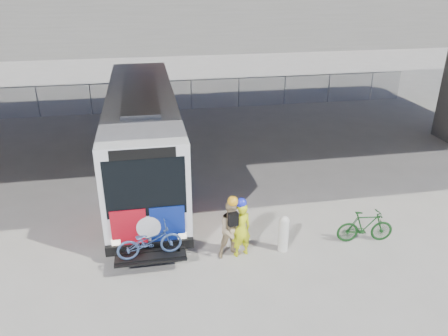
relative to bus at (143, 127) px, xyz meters
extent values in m
plane|color=#9E9991|center=(2.00, -2.66, -2.11)|extent=(160.00, 160.00, 0.00)
cube|color=silver|center=(0.00, -0.02, -0.16)|extent=(2.55, 12.00, 3.20)
cube|color=black|center=(0.00, 0.48, 0.48)|extent=(2.61, 11.00, 1.28)
cube|color=black|center=(0.00, -5.97, 0.23)|extent=(2.24, 0.12, 1.76)
cube|color=black|center=(0.00, -5.97, 1.25)|extent=(1.78, 0.12, 0.30)
cube|color=black|center=(0.00, -6.07, -1.66)|extent=(2.55, 0.20, 0.30)
cube|color=#AC0D1B|center=(-0.55, -6.04, -1.01)|extent=(1.00, 0.08, 1.20)
cube|color=navy|center=(0.55, -6.04, -1.01)|extent=(1.00, 0.08, 1.20)
cylinder|color=silver|center=(0.00, -6.06, -1.01)|extent=(0.70, 0.06, 0.70)
cube|color=gray|center=(0.00, -0.02, 1.51)|extent=(1.28, 7.20, 0.14)
cube|color=black|center=(0.00, -6.57, -1.66)|extent=(2.00, 0.70, 0.06)
cylinder|color=black|center=(-1.16, -4.42, -1.61)|extent=(0.30, 1.00, 1.00)
cylinder|color=black|center=(1.15, -4.42, -1.61)|extent=(0.30, 1.00, 1.00)
cylinder|color=black|center=(-1.16, 4.18, -1.61)|extent=(0.30, 1.00, 1.00)
cylinder|color=black|center=(1.15, 4.18, -1.61)|extent=(0.30, 1.00, 1.00)
cube|color=#AC0D1B|center=(-1.31, -3.82, -0.81)|extent=(0.06, 2.60, 1.70)
cube|color=navy|center=(-1.31, -2.22, -0.81)|extent=(0.06, 1.40, 1.70)
cube|color=#AC0D1B|center=(1.30, -3.82, -0.81)|extent=(0.06, 2.60, 1.70)
cube|color=navy|center=(1.30, -2.22, -0.81)|extent=(0.06, 1.40, 1.70)
imported|color=#415C8F|center=(0.00, -6.57, -1.15)|extent=(1.89, 0.88, 0.95)
cube|color=#605E59|center=(2.00, 1.34, 4.64)|extent=(40.00, 16.00, 1.50)
cylinder|color=gray|center=(-6.00, 9.34, -1.21)|extent=(0.06, 0.06, 1.80)
cylinder|color=gray|center=(-2.00, 9.34, -1.21)|extent=(0.06, 0.06, 1.80)
cylinder|color=gray|center=(2.00, 9.34, -1.21)|extent=(0.06, 0.06, 1.80)
cylinder|color=gray|center=(6.00, 9.34, -1.21)|extent=(0.06, 0.06, 1.80)
cylinder|color=gray|center=(10.00, 9.34, -1.21)|extent=(0.06, 0.06, 1.80)
cylinder|color=gray|center=(14.00, 9.34, -1.21)|extent=(0.06, 0.06, 1.80)
plane|color=gray|center=(2.00, 9.34, -1.21)|extent=(30.00, 0.00, 30.00)
cube|color=gray|center=(2.00, 9.34, -0.29)|extent=(30.00, 0.05, 0.04)
cube|color=brown|center=(26.00, 37.34, 1.89)|extent=(10.00, 8.00, 8.00)
cylinder|color=silver|center=(3.99, -6.32, -1.60)|extent=(0.31, 0.31, 1.02)
sphere|color=silver|center=(3.99, -6.32, -1.09)|extent=(0.31, 0.31, 0.31)
imported|color=#E8F519|center=(2.66, -6.32, -1.23)|extent=(0.73, 0.58, 1.75)
sphere|color=#1A27E2|center=(2.66, -6.32, -0.34)|extent=(0.30, 0.30, 0.30)
imported|color=tan|center=(2.41, -6.32, -1.20)|extent=(0.99, 0.83, 1.82)
sphere|color=#FFAC1A|center=(2.41, -6.32, -0.26)|extent=(0.32, 0.32, 0.32)
cube|color=black|center=(2.39, -6.51, -0.73)|extent=(0.30, 0.21, 0.40)
imported|color=#164519|center=(6.64, -6.32, -1.57)|extent=(1.83, 0.70, 1.07)
camera|label=1|loc=(0.18, -17.01, 5.65)|focal=35.00mm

